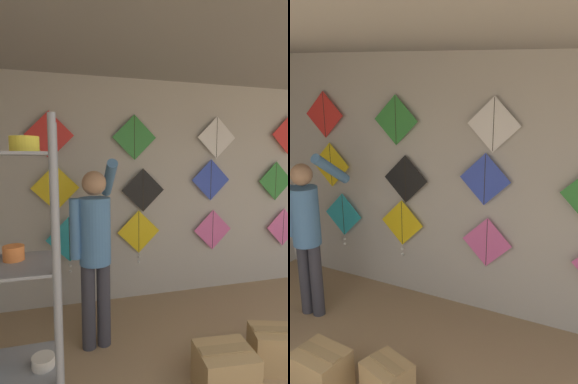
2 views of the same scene
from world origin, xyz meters
The scene contains 14 objects.
back_panel centered at (0.00, 3.91, 1.40)m, with size 5.61×0.06×2.80m, color #BCB7AD.
ceiling_slab centered at (0.00, 1.94, 2.82)m, with size 5.61×4.68×0.04m, color gray.
shopkeeper centered at (-1.22, 2.96, 1.03)m, with size 0.46×0.65×1.82m.
cardboard_box centered at (-0.33, 2.08, 0.18)m, with size 0.46×0.40×0.38m.
cardboard_box_spare centered at (0.22, 2.24, 0.17)m, with size 0.44×0.41×0.35m.
kite_0 centered at (-1.44, 3.82, 0.83)m, with size 0.55×0.04×0.69m.
kite_1 centered at (-0.57, 3.82, 0.87)m, with size 0.55×0.04×0.69m.
kite_2 centered at (0.48, 3.82, 0.85)m, with size 0.55×0.01×0.55m.
kite_4 centered at (-1.58, 3.82, 1.48)m, with size 0.55×0.01×0.55m.
kite_5 centered at (-0.52, 3.82, 1.42)m, with size 0.55×0.01×0.55m.
kite_6 centered at (0.43, 3.82, 1.54)m, with size 0.55×0.01×0.55m.
kite_8 centered at (-1.63, 3.82, 2.09)m, with size 0.55×0.01×0.55m.
kite_9 centered at (-0.63, 3.82, 2.08)m, with size 0.55×0.01×0.55m.
kite_10 centered at (0.50, 3.82, 2.10)m, with size 0.55×0.01×0.55m.
Camera 2 is at (1.89, -0.18, 2.66)m, focal length 40.00 mm.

